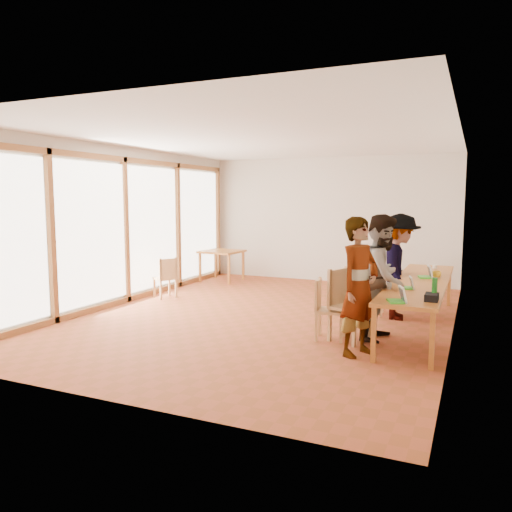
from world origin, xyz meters
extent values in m
plane|color=#A14727|center=(0.00, 0.00, 0.00)|extent=(8.00, 8.00, 0.00)
cube|color=beige|center=(0.00, 4.00, 1.50)|extent=(6.00, 0.10, 3.00)
cube|color=beige|center=(0.00, -4.00, 1.50)|extent=(6.00, 0.10, 3.00)
cube|color=beige|center=(3.00, 0.00, 1.50)|extent=(0.10, 8.00, 3.00)
cube|color=white|center=(-2.96, 0.00, 1.50)|extent=(0.10, 8.00, 3.00)
cube|color=white|center=(0.00, 0.00, 3.02)|extent=(6.00, 8.00, 0.04)
cube|color=#B26E27|center=(2.50, 0.20, 0.72)|extent=(0.80, 4.00, 0.05)
cube|color=#B26E27|center=(2.16, -1.74, 0.35)|extent=(0.06, 0.06, 0.70)
cube|color=#B26E27|center=(2.16, 2.14, 0.35)|extent=(0.06, 0.06, 0.70)
cube|color=#B26E27|center=(2.84, -1.74, 0.35)|extent=(0.06, 0.06, 0.70)
cube|color=#B26E27|center=(2.84, 2.14, 0.35)|extent=(0.06, 0.06, 0.70)
cube|color=#B26E27|center=(-2.40, 2.94, 0.72)|extent=(0.90, 0.90, 0.05)
cube|color=#B26E27|center=(-2.79, 2.55, 0.35)|extent=(0.05, 0.05, 0.70)
cube|color=#B26E27|center=(-2.79, 3.33, 0.35)|extent=(0.05, 0.05, 0.70)
cube|color=#B26E27|center=(-2.01, 2.55, 0.35)|extent=(0.05, 0.05, 0.70)
cube|color=#B26E27|center=(-2.01, 3.33, 0.35)|extent=(0.05, 0.05, 0.70)
cube|color=tan|center=(1.68, -0.93, 0.49)|extent=(0.61, 0.61, 0.05)
cube|color=tan|center=(1.48, -0.86, 0.76)|extent=(0.21, 0.46, 0.50)
cube|color=tan|center=(1.40, -0.94, 0.41)|extent=(0.46, 0.46, 0.04)
cube|color=tan|center=(1.21, -0.97, 0.64)|extent=(0.09, 0.40, 0.42)
cube|color=tan|center=(1.65, 0.88, 0.40)|extent=(0.43, 0.43, 0.04)
cube|color=tan|center=(1.47, 0.87, 0.63)|extent=(0.07, 0.40, 0.41)
cube|color=tan|center=(1.90, 2.90, 0.41)|extent=(0.50, 0.50, 0.04)
cube|color=tan|center=(1.72, 2.95, 0.65)|extent=(0.15, 0.40, 0.42)
cube|color=tan|center=(-2.50, 0.64, 0.40)|extent=(0.53, 0.53, 0.04)
cube|color=tan|center=(-2.35, 0.54, 0.62)|extent=(0.24, 0.35, 0.40)
imported|color=gray|center=(1.92, -1.50, 0.89)|extent=(0.66, 0.77, 1.79)
imported|color=gray|center=(2.07, -0.64, 0.90)|extent=(0.78, 0.95, 1.80)
imported|color=gray|center=(2.11, 0.72, 0.88)|extent=(0.79, 1.21, 1.77)
cube|color=green|center=(2.39, -1.60, 0.76)|extent=(0.25, 0.29, 0.03)
cube|color=white|center=(2.47, -1.57, 0.85)|extent=(0.15, 0.23, 0.20)
cube|color=green|center=(2.39, -0.58, 0.76)|extent=(0.20, 0.24, 0.02)
cube|color=white|center=(2.46, -0.56, 0.84)|extent=(0.11, 0.20, 0.18)
cube|color=green|center=(2.53, 0.53, 0.76)|extent=(0.23, 0.28, 0.03)
cube|color=white|center=(2.61, 0.55, 0.85)|extent=(0.13, 0.23, 0.20)
imported|color=gold|center=(2.71, 0.61, 0.80)|extent=(0.17, 0.17, 0.11)
cylinder|color=#1D7420|center=(2.81, -1.24, 0.89)|extent=(0.07, 0.07, 0.28)
cylinder|color=silver|center=(2.17, -0.71, 0.80)|extent=(0.07, 0.07, 0.09)
cylinder|color=white|center=(2.60, 1.74, 0.78)|extent=(0.08, 0.08, 0.06)
cube|color=#F25776|center=(2.36, -0.74, 0.76)|extent=(0.05, 0.10, 0.01)
cube|color=black|center=(2.79, -1.32, 0.80)|extent=(0.16, 0.26, 0.09)
camera|label=1|loc=(3.25, -7.78, 2.02)|focal=35.00mm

